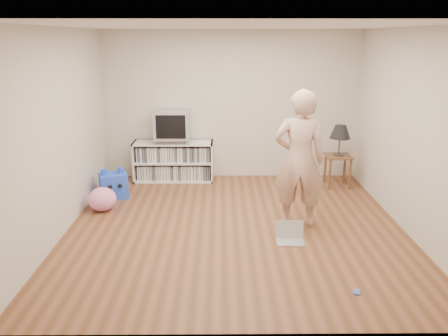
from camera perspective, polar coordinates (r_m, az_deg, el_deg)
ground at (r=6.00m, az=1.48°, el=-7.60°), size 4.50×4.50×0.00m
walls at (r=5.59m, az=1.58°, el=4.63°), size 4.52×4.52×2.60m
ceiling at (r=5.46m, az=1.69°, el=18.07°), size 4.50×4.50×0.01m
media_unit at (r=7.84m, az=-6.59°, el=0.94°), size 1.40×0.45×0.70m
dvd_deck at (r=7.73m, az=-6.69°, el=3.66°), size 0.45×0.35×0.07m
crt_tv at (r=7.66m, az=-6.77°, el=5.73°), size 0.60×0.53×0.50m
side_table at (r=7.67m, az=14.65°, el=0.65°), size 0.42×0.42×0.55m
table_lamp at (r=7.54m, az=14.94°, el=4.49°), size 0.34×0.34×0.52m
person at (r=5.80m, az=9.81°, el=1.05°), size 0.72×0.51×1.85m
laptop at (r=5.64m, az=8.61°, el=-8.73°), size 0.36×0.29×0.24m
playing_cards at (r=4.76m, az=16.94°, el=-15.25°), size 0.09×0.10×0.02m
plush_blue at (r=7.18m, az=-14.21°, el=-2.18°), size 0.51×0.46×0.48m
plush_pink at (r=6.71m, az=-15.62°, el=-3.94°), size 0.47×0.47×0.35m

